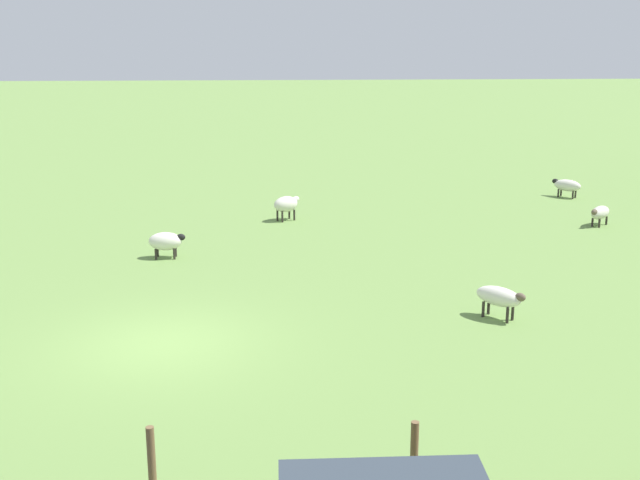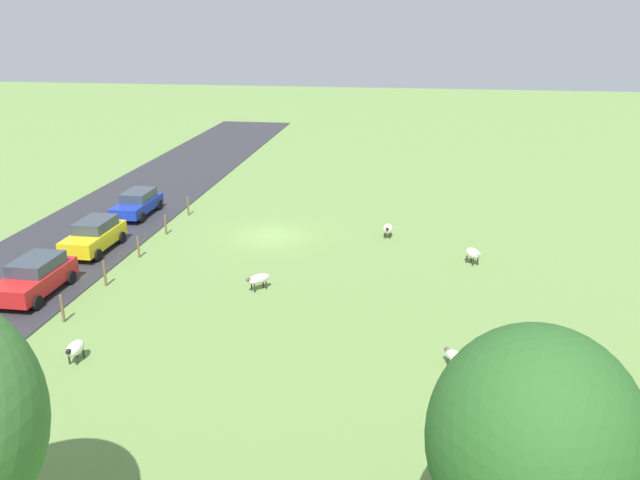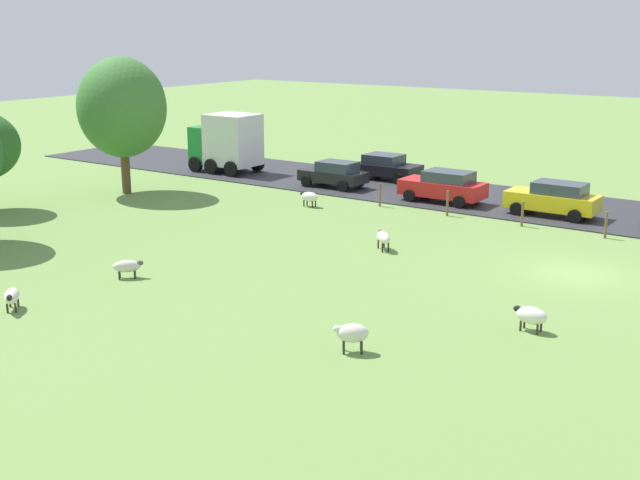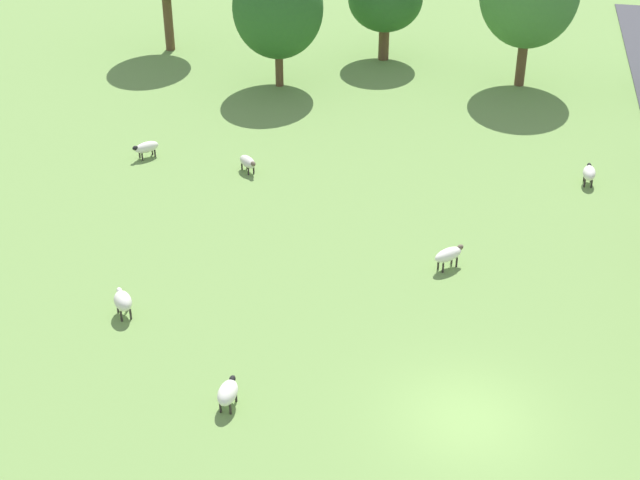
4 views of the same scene
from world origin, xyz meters
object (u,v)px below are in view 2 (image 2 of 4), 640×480
sheep_4 (75,349)px  tree_1 (534,441)px  sheep_2 (456,357)px  sheep_3 (388,229)px  sheep_1 (258,279)px  car_3 (35,277)px  sheep_5 (473,253)px  sheep_0 (593,373)px  car_2 (94,235)px  car_0 (138,203)px

sheep_4 → tree_1: bearing=151.6°
sheep_2 → sheep_3: bearing=-77.3°
sheep_1 → car_3: car_3 is taller
sheep_4 → sheep_5: (-15.15, -12.23, 0.07)m
sheep_4 → sheep_5: bearing=-141.1°
sheep_1 → tree_1: (-9.62, 15.31, 3.41)m
sheep_0 → sheep_4: 18.47m
sheep_3 → sheep_0: bearing=118.0°
sheep_2 → sheep_5: sheep_5 is taller
car_2 → car_3: (-0.11, 5.83, -0.00)m
sheep_1 → car_3: bearing=12.1°
car_0 → car_3: bearing=92.3°
sheep_3 → sheep_1: bearing=56.8°
sheep_3 → car_3: size_ratio=0.25×
sheep_0 → sheep_1: bearing=-25.1°
sheep_5 → tree_1: (0.43, 20.18, 3.37)m
sheep_3 → car_3: car_3 is taller
sheep_2 → car_3: 18.92m
tree_1 → sheep_5: bearing=-91.2°
sheep_2 → sheep_4: size_ratio=0.96×
sheep_2 → car_2: car_2 is taller
sheep_1 → sheep_5: (-10.05, -4.87, 0.04)m
sheep_0 → car_3: car_3 is taller
car_3 → sheep_4: bearing=131.9°
sheep_0 → sheep_5: (3.29, -11.11, 0.10)m
sheep_1 → sheep_5: size_ratio=1.07×
car_2 → sheep_0: bearing=156.8°
sheep_4 → sheep_5: 19.47m
tree_1 → sheep_0: bearing=-112.3°
sheep_0 → sheep_5: bearing=-73.5°
sheep_2 → sheep_0: bearing=174.4°
sheep_4 → sheep_5: sheep_5 is taller
sheep_1 → sheep_4: bearing=55.3°
sheep_3 → car_2: car_2 is taller
sheep_4 → car_2: bearing=-66.4°
car_3 → sheep_2: bearing=168.8°
sheep_4 → car_2: size_ratio=0.25×
sheep_1 → sheep_4: 8.96m
sheep_1 → sheep_3: bearing=-123.2°
sheep_3 → tree_1: 24.35m
sheep_5 → car_0: bearing=-14.8°
sheep_1 → sheep_5: 11.16m
sheep_2 → car_3: size_ratio=0.24×
sheep_5 → sheep_2: bearing=83.0°
sheep_2 → car_2: bearing=-27.0°
sheep_5 → car_0: car_0 is taller
sheep_1 → car_3: (9.82, 2.11, 0.38)m
car_2 → car_3: car_2 is taller
sheep_2 → sheep_3: (3.20, -14.24, 0.06)m
sheep_1 → sheep_2: sheep_1 is taller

